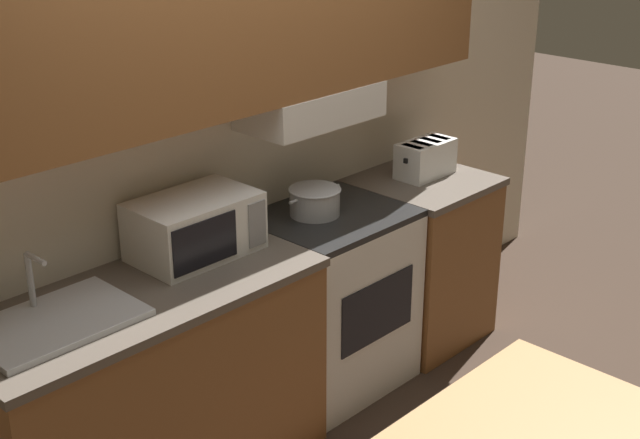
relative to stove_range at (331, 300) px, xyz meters
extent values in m
plane|color=#3D2D23|center=(-0.40, 0.29, -0.44)|extent=(16.00, 16.00, 0.00)
cube|color=silver|center=(-0.40, 0.32, 0.83)|extent=(5.16, 0.05, 2.55)
cube|color=brown|center=(-0.40, 0.13, 1.32)|extent=(2.76, 0.32, 0.61)
cube|color=white|center=(0.00, 0.13, 0.93)|extent=(0.66, 0.34, 0.16)
cube|color=brown|center=(-1.07, -0.01, -0.02)|extent=(1.41, 0.60, 0.85)
cube|color=brown|center=(-1.07, -0.01, 0.42)|extent=(1.43, 0.62, 0.04)
cube|color=brown|center=(0.67, -0.01, -0.02)|extent=(0.62, 0.60, 0.85)
cube|color=brown|center=(0.67, -0.01, 0.42)|extent=(0.64, 0.62, 0.04)
cube|color=white|center=(0.00, 0.00, -0.02)|extent=(0.69, 0.58, 0.85)
cube|color=black|center=(0.00, 0.00, 0.43)|extent=(0.69, 0.58, 0.03)
cube|color=black|center=(0.00, -0.29, 0.05)|extent=(0.49, 0.01, 0.30)
cylinder|color=black|center=(-0.16, -0.12, 0.44)|extent=(0.10, 0.10, 0.01)
cylinder|color=black|center=(0.16, -0.12, 0.44)|extent=(0.10, 0.10, 0.01)
cylinder|color=black|center=(-0.16, 0.12, 0.44)|extent=(0.10, 0.10, 0.01)
cylinder|color=black|center=(0.16, 0.12, 0.44)|extent=(0.10, 0.10, 0.01)
cylinder|color=#B7BABF|center=(-0.06, 0.05, 0.50)|extent=(0.23, 0.23, 0.13)
torus|color=#B7BABF|center=(-0.06, 0.05, 0.56)|extent=(0.24, 0.24, 0.01)
cylinder|color=#B7BABF|center=(-0.19, 0.05, 0.54)|extent=(0.05, 0.01, 0.01)
cylinder|color=#B7BABF|center=(0.08, 0.05, 0.54)|extent=(0.05, 0.01, 0.01)
cube|color=white|center=(-0.71, 0.10, 0.56)|extent=(0.51, 0.33, 0.25)
cube|color=black|center=(-0.79, -0.06, 0.56)|extent=(0.31, 0.01, 0.19)
cube|color=gray|center=(-0.51, -0.06, 0.56)|extent=(0.09, 0.01, 0.19)
cube|color=white|center=(0.72, 0.01, 0.53)|extent=(0.31, 0.17, 0.18)
cube|color=black|center=(0.55, 0.01, 0.56)|extent=(0.01, 0.02, 0.02)
cube|color=black|center=(0.61, 0.01, 0.62)|extent=(0.04, 0.12, 0.01)
cube|color=black|center=(0.68, 0.01, 0.62)|extent=(0.04, 0.12, 0.01)
cube|color=black|center=(0.75, 0.01, 0.62)|extent=(0.04, 0.12, 0.01)
cube|color=black|center=(0.83, 0.01, 0.62)|extent=(0.04, 0.12, 0.01)
cube|color=#B7BABF|center=(-1.42, -0.01, 0.45)|extent=(0.57, 0.39, 0.02)
cube|color=#4C4F54|center=(-1.42, -0.03, 0.46)|extent=(0.49, 0.29, 0.01)
cylinder|color=#B7BABF|center=(-1.42, 0.13, 0.57)|extent=(0.02, 0.02, 0.20)
cylinder|color=#B7BABF|center=(-1.42, 0.07, 0.67)|extent=(0.02, 0.12, 0.02)
cube|color=#B27F4C|center=(-0.24, -1.17, -0.08)|extent=(0.06, 0.06, 0.73)
camera|label=1|loc=(-2.77, -2.57, 1.97)|focal=50.00mm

